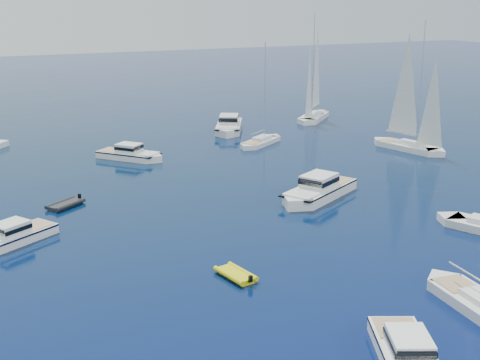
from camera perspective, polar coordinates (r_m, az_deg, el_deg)
The scene contains 10 objects.
ground at distance 41.83m, azimuth 14.31°, elevation -10.59°, with size 400.00×400.00×0.00m, color #080F4E.
motor_cruiser_left at distance 52.67m, azimuth -20.03°, elevation -5.44°, with size 2.57×8.41×2.21m, color silver, non-canonical shape.
motor_cruiser_centre at distance 61.18m, azimuth 7.00°, elevation -1.60°, with size 3.40×11.12×2.92m, color white, non-canonical shape.
motor_cruiser_distant at distance 91.78m, azimuth -1.02°, elevation 4.45°, with size 3.48×11.37×2.98m, color silver, non-canonical shape.
motor_cruiser_horizon at distance 76.57m, azimuth -9.85°, elevation 1.88°, with size 2.79×9.11×2.39m, color white, non-canonical shape.
sailboat_centre at distance 83.31m, azimuth 1.90°, elevation 3.25°, with size 2.43×9.34×13.73m, color silver, non-canonical shape.
sailboat_sails_r at distance 82.99m, azimuth 14.94°, elevation 2.66°, with size 2.95×11.35×16.69m, color white, non-canonical shape.
sailboat_sails_far at distance 101.29m, azimuth 6.66°, elevation 5.44°, with size 3.02×11.61×17.06m, color white, non-canonical shape.
tender_yellow at distance 43.81m, azimuth -0.39°, elevation -8.80°, with size 1.87×3.36×0.95m, color yellow, non-canonical shape.
tender_grey_far at distance 60.33m, azimuth -15.50°, elevation -2.34°, with size 2.03×3.71×0.95m, color black, non-canonical shape.
Camera 1 is at (-25.28, -27.81, 18.37)m, focal length 47.18 mm.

